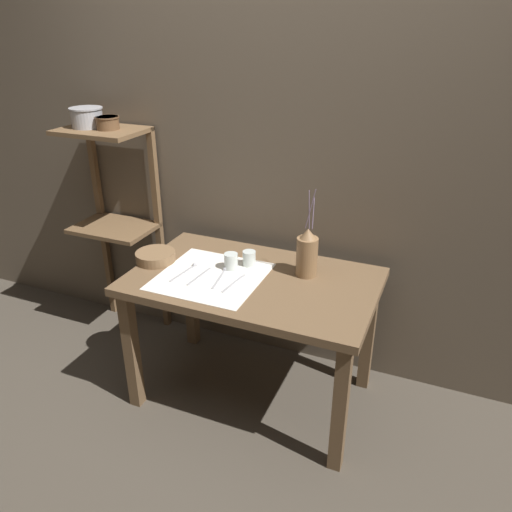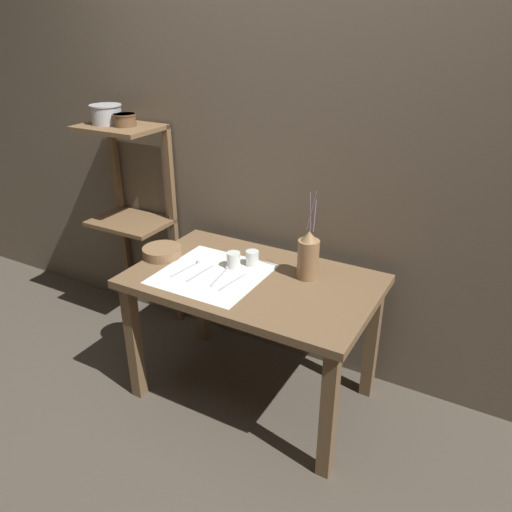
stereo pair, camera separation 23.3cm
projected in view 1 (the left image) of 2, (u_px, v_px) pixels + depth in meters
ground_plane at (253, 393)px, 2.69m from camera, size 12.00×12.00×0.00m
stone_wall_back at (288, 153)px, 2.56m from camera, size 7.00×0.06×2.40m
wooden_table at (253, 296)px, 2.43m from camera, size 1.18×0.72×0.70m
wooden_shelf_unit at (116, 197)px, 2.91m from camera, size 0.46×0.33×1.29m
linen_cloth at (211, 276)px, 2.40m from camera, size 0.49×0.48×0.00m
pitcher_with_flowers at (307, 254)px, 2.37m from camera, size 0.10×0.10×0.44m
wooden_bowl at (156, 257)px, 2.54m from camera, size 0.20×0.20×0.05m
glass_tumbler_near at (231, 261)px, 2.45m from camera, size 0.07×0.07×0.08m
glass_tumbler_far at (249, 258)px, 2.49m from camera, size 0.07×0.07×0.08m
spoon_outer at (190, 268)px, 2.47m from camera, size 0.04×0.21×0.02m
fork_inner at (199, 276)px, 2.39m from camera, size 0.03×0.20×0.00m
spoon_inner at (223, 273)px, 2.42m from camera, size 0.05×0.21×0.02m
knife_center at (234, 283)px, 2.33m from camera, size 0.04×0.20×0.00m
metal_pot_large at (87, 117)px, 2.70m from camera, size 0.18×0.18×0.11m
metal_pot_small at (107, 122)px, 2.66m from camera, size 0.13×0.13×0.07m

